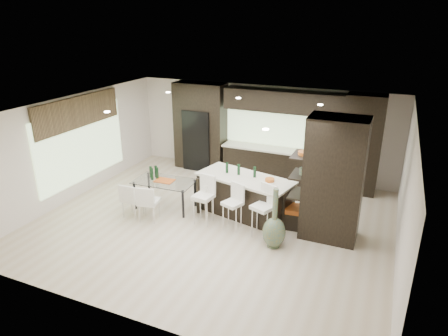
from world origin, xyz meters
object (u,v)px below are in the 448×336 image
at_px(bench, 273,214).
at_px(chair_far, 133,201).
at_px(stool_left, 204,205).
at_px(floor_vase, 275,218).
at_px(dining_table, 165,194).
at_px(stool_mid, 232,211).
at_px(chair_near, 149,204).
at_px(chair_end, 203,200).
at_px(kitchen_island, 245,196).
at_px(stool_right, 262,216).

xyz_separation_m(bench, chair_far, (-3.22, -0.99, 0.16)).
xyz_separation_m(stool_left, chair_far, (-1.72, -0.37, -0.07)).
bearing_deg(chair_far, floor_vase, -0.26).
relative_size(stool_left, floor_vase, 0.71).
relative_size(bench, dining_table, 0.86).
bearing_deg(stool_mid, bench, 59.16).
xyz_separation_m(stool_left, dining_table, (-1.25, 0.35, -0.11)).
bearing_deg(stool_left, dining_table, 173.06).
height_order(bench, dining_table, dining_table).
bearing_deg(bench, chair_near, -165.53).
xyz_separation_m(bench, chair_end, (-1.70, -0.27, 0.16)).
bearing_deg(chair_far, kitchen_island, 25.10).
height_order(stool_mid, floor_vase, floor_vase).
distance_m(stool_mid, chair_far, 2.47).
distance_m(bench, chair_far, 3.38).
bearing_deg(dining_table, chair_far, -125.52).
relative_size(kitchen_island, floor_vase, 1.75).
bearing_deg(stool_left, chair_end, 128.47).
bearing_deg(stool_right, stool_left, -158.22).
xyz_separation_m(kitchen_island, stool_mid, (0.00, -0.79, -0.05)).
xyz_separation_m(stool_mid, chair_end, (-0.92, 0.34, -0.03)).
bearing_deg(kitchen_island, stool_right, -35.46).
relative_size(stool_mid, floor_vase, 0.66).
relative_size(stool_right, bench, 0.74).
bearing_deg(stool_left, chair_near, -154.51).
relative_size(bench, floor_vase, 0.97).
bearing_deg(chair_near, chair_far, 167.77).
relative_size(stool_left, dining_table, 0.63).
relative_size(dining_table, chair_far, 1.86).
bearing_deg(chair_near, dining_table, 78.75).
bearing_deg(kitchen_island, chair_end, -140.40).
height_order(stool_left, dining_table, stool_left).
height_order(kitchen_island, stool_left, kitchen_island).
bearing_deg(chair_end, stool_left, -148.04).
relative_size(stool_right, chair_far, 1.18).
bearing_deg(bench, floor_vase, -78.04).
distance_m(kitchen_island, stool_left, 1.08).
relative_size(kitchen_island, chair_near, 2.79).
bearing_deg(kitchen_island, bench, -0.21).
bearing_deg(chair_near, stool_left, 5.49).
bearing_deg(stool_left, floor_vase, -2.02).
xyz_separation_m(stool_right, chair_far, (-3.16, -0.37, -0.07)).
bearing_deg(stool_mid, chair_end, -178.86).
bearing_deg(chair_near, bench, 8.71).
xyz_separation_m(stool_right, chair_near, (-2.69, -0.37, -0.06)).
relative_size(stool_right, chair_near, 1.14).
height_order(dining_table, chair_near, chair_near).
height_order(dining_table, chair_end, chair_end).
height_order(stool_left, chair_end, stool_left).
relative_size(stool_right, chair_end, 1.17).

